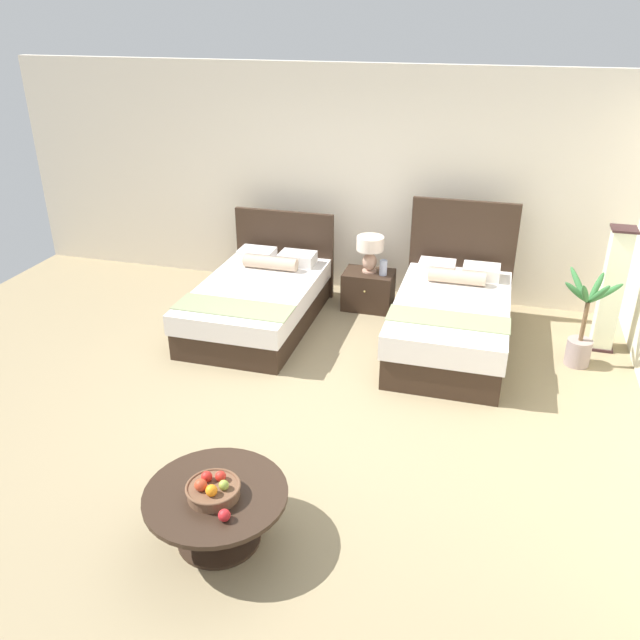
% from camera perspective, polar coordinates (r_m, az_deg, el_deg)
% --- Properties ---
extents(ground_plane, '(9.63, 9.44, 0.02)m').
position_cam_1_polar(ground_plane, '(5.99, -0.69, -7.84)').
color(ground_plane, '#94815F').
extents(wall_back, '(9.63, 0.12, 2.75)m').
position_cam_1_polar(wall_back, '(8.06, 5.25, 11.87)').
color(wall_back, beige).
rests_on(wall_back, ground).
extents(bed_near_window, '(1.26, 2.08, 1.07)m').
position_cam_1_polar(bed_near_window, '(7.44, -5.40, 1.77)').
color(bed_near_window, '#322318').
rests_on(bed_near_window, ground).
extents(bed_near_corner, '(1.20, 2.04, 1.37)m').
position_cam_1_polar(bed_near_corner, '(6.99, 11.48, 0.11)').
color(bed_near_corner, '#322318').
rests_on(bed_near_corner, ground).
extents(nightstand, '(0.59, 0.44, 0.46)m').
position_cam_1_polar(nightstand, '(7.84, 4.28, 2.66)').
color(nightstand, '#322318').
rests_on(nightstand, ground).
extents(table_lamp, '(0.32, 0.32, 0.44)m').
position_cam_1_polar(table_lamp, '(7.67, 4.44, 6.28)').
color(table_lamp, tan).
rests_on(table_lamp, nightstand).
extents(vase, '(0.09, 0.09, 0.19)m').
position_cam_1_polar(vase, '(7.65, 5.60, 4.63)').
color(vase, '#AFB8D0').
rests_on(vase, nightstand).
extents(coffee_table, '(0.97, 0.97, 0.41)m').
position_cam_1_polar(coffee_table, '(4.57, -9.11, -15.75)').
color(coffee_table, '#322318').
rests_on(coffee_table, ground).
extents(fruit_bowl, '(0.37, 0.37, 0.16)m').
position_cam_1_polar(fruit_bowl, '(4.44, -9.42, -14.50)').
color(fruit_bowl, brown).
rests_on(fruit_bowl, coffee_table).
extents(loose_apple, '(0.08, 0.08, 0.08)m').
position_cam_1_polar(loose_apple, '(4.27, -8.44, -16.67)').
color(loose_apple, red).
rests_on(loose_apple, coffee_table).
extents(floor_lamp_corner, '(0.25, 0.25, 1.35)m').
position_cam_1_polar(floor_lamp_corner, '(7.35, 24.31, 2.41)').
color(floor_lamp_corner, '#362021').
rests_on(floor_lamp_corner, ground).
extents(potted_palm, '(0.57, 0.56, 1.00)m').
position_cam_1_polar(potted_palm, '(7.02, 22.09, -1.08)').
color(potted_palm, gray).
rests_on(potted_palm, ground).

